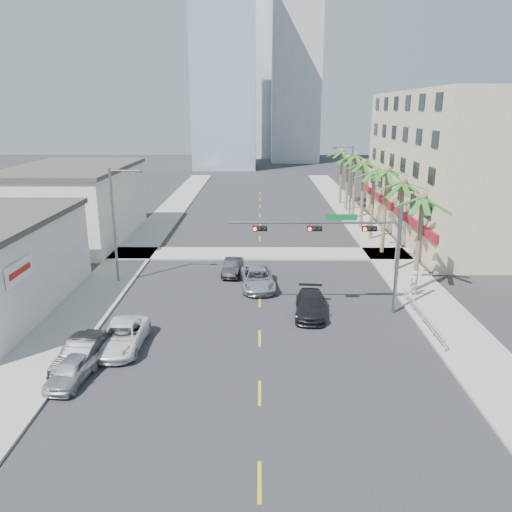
{
  "coord_description": "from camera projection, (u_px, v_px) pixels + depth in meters",
  "views": [
    {
      "loc": [
        -0.01,
        -23.23,
        13.16
      ],
      "look_at": [
        -0.26,
        9.57,
        3.5
      ],
      "focal_mm": 35.0,
      "sensor_mm": 36.0,
      "label": 1
    }
  ],
  "objects": [
    {
      "name": "palm_tree_5",
      "position": [
        356.0,
        156.0,
        60.17
      ],
      "size": [
        4.8,
        4.8,
        8.52
      ],
      "color": "brown",
      "rests_on": "ground"
    },
    {
      "name": "car_lane_center",
      "position": [
        258.0,
        279.0,
        38.09
      ],
      "size": [
        2.85,
        5.48,
        1.48
      ],
      "primitive_type": "imported",
      "rotation": [
        0.0,
        0.0,
        0.08
      ],
      "color": "silver",
      "rests_on": "ground"
    },
    {
      "name": "car_lane_left",
      "position": [
        233.0,
        267.0,
        41.21
      ],
      "size": [
        1.71,
        4.06,
        1.3
      ],
      "primitive_type": "imported",
      "rotation": [
        0.0,
        0.0,
        -0.09
      ],
      "color": "black",
      "rests_on": "ground"
    },
    {
      "name": "palm_tree_2",
      "position": [
        388.0,
        171.0,
        45.21
      ],
      "size": [
        4.8,
        4.8,
        8.52
      ],
      "color": "brown",
      "rests_on": "ground"
    },
    {
      "name": "tower_far_left",
      "position": [
        224.0,
        58.0,
        110.41
      ],
      "size": [
        14.0,
        14.0,
        48.0
      ],
      "primitive_type": "cube",
      "color": "#99B2C6",
      "rests_on": "ground"
    },
    {
      "name": "sidewalk_cross",
      "position": [
        260.0,
        254.0,
        47.09
      ],
      "size": [
        80.0,
        4.0,
        0.15
      ],
      "primitive_type": "cube",
      "color": "gray",
      "rests_on": "ground"
    },
    {
      "name": "streetlight_left",
      "position": [
        116.0,
        220.0,
        38.08
      ],
      "size": [
        2.55,
        0.25,
        9.0
      ],
      "color": "slate",
      "rests_on": "ground"
    },
    {
      "name": "car_parked_mid",
      "position": [
        83.0,
        353.0,
        26.45
      ],
      "size": [
        2.21,
        4.75,
        1.51
      ],
      "primitive_type": "imported",
      "rotation": [
        0.0,
        0.0,
        -0.14
      ],
      "color": "black",
      "rests_on": "ground"
    },
    {
      "name": "palm_tree_1",
      "position": [
        403.0,
        183.0,
        40.32
      ],
      "size": [
        4.8,
        4.8,
        8.16
      ],
      "color": "brown",
      "rests_on": "ground"
    },
    {
      "name": "tower_far_right",
      "position": [
        297.0,
        38.0,
        122.98
      ],
      "size": [
        12.0,
        12.0,
        60.0
      ],
      "primitive_type": "cube",
      "color": "#ADADB2",
      "rests_on": "ground"
    },
    {
      "name": "tower_far_center",
      "position": [
        249.0,
        80.0,
        140.0
      ],
      "size": [
        16.0,
        16.0,
        42.0
      ],
      "primitive_type": "cube",
      "color": "#ADADB2",
      "rests_on": "ground"
    },
    {
      "name": "building_left_far",
      "position": [
        73.0,
        205.0,
        51.99
      ],
      "size": [
        11.0,
        18.0,
        7.2
      ],
      "primitive_type": "cube",
      "color": "beige",
      "rests_on": "ground"
    },
    {
      "name": "ground",
      "position": [
        260.0,
        372.0,
        26.0
      ],
      "size": [
        260.0,
        260.0,
        0.0
      ],
      "primitive_type": "plane",
      "color": "#262628",
      "rests_on": "ground"
    },
    {
      "name": "pedestrian",
      "position": [
        414.0,
        283.0,
        36.12
      ],
      "size": [
        0.78,
        0.62,
        1.86
      ],
      "primitive_type": "imported",
      "rotation": [
        0.0,
        0.0,
        3.43
      ],
      "color": "silver",
      "rests_on": "sidewalk_right"
    },
    {
      "name": "building_right",
      "position": [
        468.0,
        165.0,
        52.5
      ],
      "size": [
        15.25,
        28.0,
        15.0
      ],
      "color": "tan",
      "rests_on": "ground"
    },
    {
      "name": "guardrail",
      "position": [
        423.0,
        315.0,
        31.49
      ],
      "size": [
        0.08,
        8.08,
        1.0
      ],
      "color": "silver",
      "rests_on": "ground"
    },
    {
      "name": "palm_tree_6",
      "position": [
        348.0,
        158.0,
        65.36
      ],
      "size": [
        4.8,
        4.8,
        7.8
      ],
      "color": "brown",
      "rests_on": "ground"
    },
    {
      "name": "traffic_signal_mast",
      "position": [
        349.0,
        240.0,
        32.16
      ],
      "size": [
        11.12,
        0.54,
        7.2
      ],
      "color": "slate",
      "rests_on": "ground"
    },
    {
      "name": "car_parked_far",
      "position": [
        122.0,
        336.0,
        28.46
      ],
      "size": [
        2.44,
        5.14,
        1.42
      ],
      "primitive_type": "imported",
      "rotation": [
        0.0,
        0.0,
        -0.02
      ],
      "color": "white",
      "rests_on": "ground"
    },
    {
      "name": "car_parked_near",
      "position": [
        72.0,
        370.0,
        24.91
      ],
      "size": [
        1.99,
        3.93,
        1.28
      ],
      "primitive_type": "imported",
      "rotation": [
        0.0,
        0.0,
        -0.13
      ],
      "color": "silver",
      "rests_on": "ground"
    },
    {
      "name": "sidewalk_right",
      "position": [
        392.0,
        260.0,
        45.08
      ],
      "size": [
        4.0,
        120.0,
        0.15
      ],
      "primitive_type": "cube",
      "color": "gray",
      "rests_on": "ground"
    },
    {
      "name": "palm_tree_3",
      "position": [
        375.0,
        172.0,
        50.39
      ],
      "size": [
        4.8,
        4.8,
        7.8
      ],
      "color": "brown",
      "rests_on": "ground"
    },
    {
      "name": "car_lane_right",
      "position": [
        310.0,
        305.0,
        33.07
      ],
      "size": [
        2.41,
        5.01,
        1.41
      ],
      "primitive_type": "imported",
      "rotation": [
        0.0,
        0.0,
        -0.09
      ],
      "color": "black",
      "rests_on": "ground"
    },
    {
      "name": "palm_tree_4",
      "position": [
        364.0,
        163.0,
        55.28
      ],
      "size": [
        4.8,
        4.8,
        8.16
      ],
      "color": "brown",
      "rests_on": "ground"
    },
    {
      "name": "sidewalk_left",
      "position": [
        128.0,
        259.0,
        45.25
      ],
      "size": [
        4.0,
        120.0,
        0.15
      ],
      "primitive_type": "cube",
      "color": "gray",
      "rests_on": "ground"
    },
    {
      "name": "streetlight_right",
      "position": [
        350.0,
        178.0,
        60.95
      ],
      "size": [
        2.55,
        0.25,
        9.0
      ],
      "color": "slate",
      "rests_on": "ground"
    },
    {
      "name": "palm_tree_7",
      "position": [
        342.0,
        152.0,
        70.25
      ],
      "size": [
        4.8,
        4.8,
        8.16
      ],
      "color": "brown",
      "rests_on": "ground"
    },
    {
      "name": "palm_tree_0",
      "position": [
        423.0,
        198.0,
        35.43
      ],
      "size": [
        4.8,
        4.8,
        7.8
      ],
      "color": "brown",
      "rests_on": "ground"
    }
  ]
}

